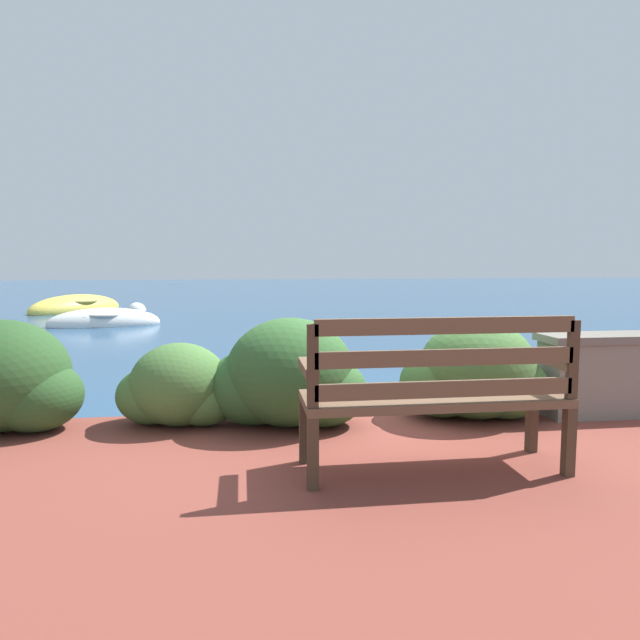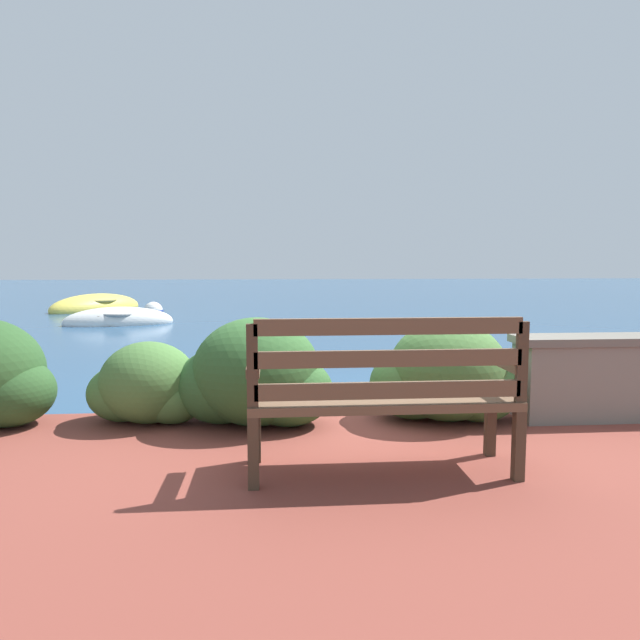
# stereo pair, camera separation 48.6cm
# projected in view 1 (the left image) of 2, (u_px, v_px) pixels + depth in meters

# --- Properties ---
(ground_plane) EXTENTS (80.00, 80.00, 0.00)m
(ground_plane) POSITION_uv_depth(u_px,v_px,m) (381.00, 432.00, 4.83)
(ground_plane) COLOR navy
(park_bench) EXTENTS (1.55, 0.48, 0.93)m
(park_bench) POSITION_uv_depth(u_px,v_px,m) (436.00, 391.00, 3.28)
(park_bench) COLOR #433123
(park_bench) RESTS_ON patio_terrace
(stone_wall) EXTENTS (1.56, 0.39, 0.65)m
(stone_wall) POSITION_uv_depth(u_px,v_px,m) (634.00, 373.00, 4.58)
(stone_wall) COLOR slate
(stone_wall) RESTS_ON patio_terrace
(hedge_clump_far_left) EXTENTS (1.19, 0.86, 0.81)m
(hedge_clump_far_left) POSITION_uv_depth(u_px,v_px,m) (0.00, 383.00, 4.12)
(hedge_clump_far_left) COLOR #284C23
(hedge_clump_far_left) RESTS_ON patio_terrace
(hedge_clump_left) EXTENTS (0.91, 0.66, 0.62)m
(hedge_clump_left) POSITION_uv_depth(u_px,v_px,m) (178.00, 389.00, 4.27)
(hedge_clump_left) COLOR #426B33
(hedge_clump_left) RESTS_ON patio_terrace
(hedge_clump_centre) EXTENTS (1.19, 0.86, 0.81)m
(hedge_clump_centre) POSITION_uv_depth(u_px,v_px,m) (288.00, 379.00, 4.25)
(hedge_clump_centre) COLOR #2D5628
(hedge_clump_centre) RESTS_ON patio_terrace
(hedge_clump_right) EXTENTS (1.14, 0.82, 0.78)m
(hedge_clump_right) POSITION_uv_depth(u_px,v_px,m) (475.00, 375.00, 4.46)
(hedge_clump_right) COLOR #426B33
(hedge_clump_right) RESTS_ON patio_terrace
(hedge_clump_far_right) EXTENTS (0.92, 0.66, 0.62)m
(hedge_clump_far_right) POSITION_uv_depth(u_px,v_px,m) (605.00, 376.00, 4.75)
(hedge_clump_far_right) COLOR #284C23
(hedge_clump_far_right) RESTS_ON patio_terrace
(rowboat_nearest) EXTENTS (2.55, 1.41, 0.70)m
(rowboat_nearest) POSITION_uv_depth(u_px,v_px,m) (104.00, 323.00, 12.75)
(rowboat_nearest) COLOR silver
(rowboat_nearest) RESTS_ON ground_plane
(rowboat_mid) EXTENTS (2.71, 3.06, 0.85)m
(rowboat_mid) POSITION_uv_depth(u_px,v_px,m) (76.00, 309.00, 16.30)
(rowboat_mid) COLOR #DBC64C
(rowboat_mid) RESTS_ON ground_plane
(mooring_buoy) EXTENTS (0.55, 0.55, 0.50)m
(mooring_buoy) POSITION_uv_depth(u_px,v_px,m) (137.00, 312.00, 15.23)
(mooring_buoy) COLOR white
(mooring_buoy) RESTS_ON ground_plane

